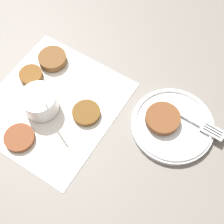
{
  "coord_description": "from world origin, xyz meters",
  "views": [
    {
      "loc": [
        -0.26,
        -0.33,
        0.72
      ],
      "look_at": [
        0.06,
        -0.15,
        0.02
      ],
      "focal_mm": 50.0,
      "sensor_mm": 36.0,
      "label": 1
    }
  ],
  "objects_px": {
    "sauce_bowl": "(40,102)",
    "serving_plate": "(173,125)",
    "fritter_on_plate": "(163,118)",
    "fork": "(201,125)"
  },
  "relations": [
    {
      "from": "serving_plate",
      "to": "fork",
      "type": "distance_m",
      "value": 0.07
    },
    {
      "from": "serving_plate",
      "to": "fritter_on_plate",
      "type": "distance_m",
      "value": 0.03
    },
    {
      "from": "sauce_bowl",
      "to": "fork",
      "type": "distance_m",
      "value": 0.41
    },
    {
      "from": "fritter_on_plate",
      "to": "fork",
      "type": "distance_m",
      "value": 0.1
    },
    {
      "from": "fritter_on_plate",
      "to": "fork",
      "type": "height_order",
      "value": "fritter_on_plate"
    },
    {
      "from": "sauce_bowl",
      "to": "fritter_on_plate",
      "type": "height_order",
      "value": "sauce_bowl"
    },
    {
      "from": "serving_plate",
      "to": "fork",
      "type": "relative_size",
      "value": 1.32
    },
    {
      "from": "sauce_bowl",
      "to": "fork",
      "type": "relative_size",
      "value": 0.7
    },
    {
      "from": "sauce_bowl",
      "to": "fork",
      "type": "bearing_deg",
      "value": -68.67
    },
    {
      "from": "sauce_bowl",
      "to": "serving_plate",
      "type": "distance_m",
      "value": 0.34
    }
  ]
}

